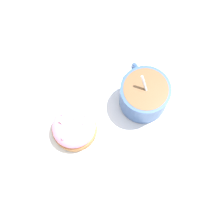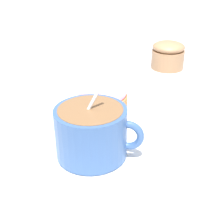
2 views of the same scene
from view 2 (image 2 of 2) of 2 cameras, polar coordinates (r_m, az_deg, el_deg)
name	(u,v)px [view 2 (image 2 of 2)]	position (r m, az deg, el deg)	size (l,w,h in m)	color
ground_plane	(102,128)	(0.45, -1.86, -2.96)	(3.00, 3.00, 0.00)	#B2B2B7
paper_napkin	(102,127)	(0.45, -1.86, -2.80)	(0.34, 0.33, 0.00)	white
coffee_cup	(89,130)	(0.38, -4.24, -3.30)	(0.09, 0.11, 0.09)	#335184
frosted_pastry	(103,95)	(0.50, -1.67, 3.14)	(0.08, 0.08, 0.04)	#B2753D
sugar_bowl	(168,55)	(0.69, 10.21, 10.27)	(0.07, 0.07, 0.06)	#99704C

